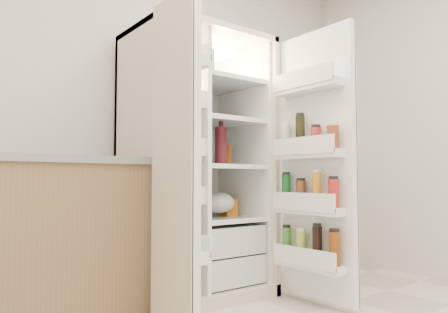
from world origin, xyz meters
TOP-DOWN VIEW (x-y plane):
  - wall_back at (0.00, 2.00)m, footprint 4.00×0.02m
  - refrigerator at (0.18, 1.65)m, footprint 0.92×0.70m
  - freezer_door at (-0.34, 1.05)m, footprint 0.15×0.40m
  - fridge_door at (0.64, 0.96)m, footprint 0.17×0.58m
  - kitchen_counter at (-0.92, 1.66)m, footprint 1.27×0.67m

SIDE VIEW (x-z plane):
  - kitchen_counter at x=-0.92m, z-range 0.00..0.92m
  - refrigerator at x=0.18m, z-range -0.16..1.64m
  - fridge_door at x=0.64m, z-range 0.01..1.73m
  - freezer_door at x=-0.34m, z-range 0.03..1.75m
  - wall_back at x=0.00m, z-range 0.00..2.70m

